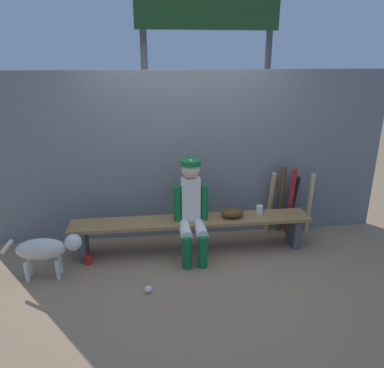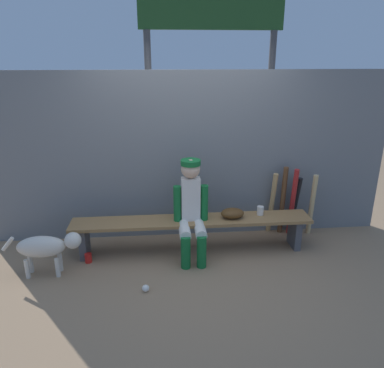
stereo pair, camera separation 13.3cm
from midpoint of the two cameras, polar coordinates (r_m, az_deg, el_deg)
ground_plane at (r=4.67m, az=-0.83°, el=-10.20°), size 30.00×30.00×0.00m
chainlink_fence at (r=4.70m, az=-1.53°, el=4.12°), size 5.17×0.03×2.14m
dugout_bench at (r=4.51m, az=-0.85°, el=-6.42°), size 2.89×0.36×0.42m
player_seated at (r=4.29m, az=-0.92°, el=-3.59°), size 0.41×0.55×1.17m
baseball_glove at (r=4.52m, az=5.37°, el=-4.42°), size 0.28×0.20×0.12m
bat_wood_tan at (r=5.04m, az=11.21°, el=-2.79°), size 0.08×0.20×0.87m
bat_wood_dark at (r=5.05m, az=12.80°, el=-2.37°), size 0.08×0.16×0.95m
bat_aluminum_red at (r=5.03m, az=14.22°, el=-2.60°), size 0.08×0.19×0.94m
bat_aluminum_black at (r=5.14m, az=14.54°, el=-2.97°), size 0.10×0.21×0.81m
bat_wood_natural at (r=5.16m, az=16.96°, el=-2.88°), size 0.07×0.14×0.85m
baseball at (r=3.95m, az=-7.76°, el=-15.78°), size 0.07×0.07×0.07m
cup_on_ground at (r=4.55m, az=-16.53°, el=-11.14°), size 0.08×0.08×0.11m
cup_on_bench at (r=4.66m, az=9.56°, el=-3.93°), size 0.08×0.08×0.11m
scoreboard at (r=5.71m, az=2.36°, el=22.41°), size 2.34×0.27×3.69m
dog at (r=4.32m, az=-22.34°, el=-9.28°), size 0.84×0.20×0.49m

